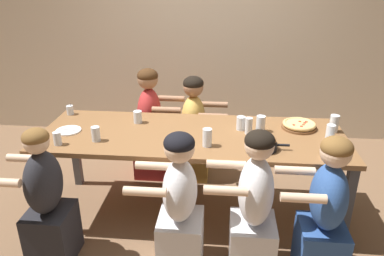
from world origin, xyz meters
name	(u,v)px	position (x,y,z in m)	size (l,w,h in m)	color
ground_plane	(192,212)	(0.00, 0.00, 0.00)	(18.00, 18.00, 0.00)	brown
restaurant_back_panel	(206,10)	(0.00, 1.84, 1.60)	(10.00, 0.06, 3.20)	beige
dining_table	(192,142)	(0.00, 0.00, 0.72)	(2.55, 0.90, 0.80)	brown
pizza_board_main	(299,125)	(0.91, 0.20, 0.82)	(0.30, 0.30, 0.05)	brown
skillet_bowl	(264,143)	(0.58, -0.24, 0.85)	(0.30, 0.20, 0.13)	black
empty_plate_a	(334,146)	(1.12, -0.16, 0.80)	(0.19, 0.19, 0.02)	white
empty_plate_b	(68,130)	(-1.05, -0.05, 0.80)	(0.21, 0.21, 0.02)	white
cocktail_glass_blue	(70,110)	(-1.19, 0.34, 0.83)	(0.06, 0.06, 0.11)	silver
drinking_glass_a	(261,125)	(0.57, 0.10, 0.86)	(0.08, 0.08, 0.14)	silver
drinking_glass_b	(57,138)	(-1.03, -0.31, 0.85)	(0.06, 0.06, 0.11)	silver
drinking_glass_c	(207,139)	(0.14, -0.23, 0.86)	(0.07, 0.07, 0.14)	silver
drinking_glass_d	(330,133)	(1.13, 0.01, 0.85)	(0.07, 0.07, 0.12)	silver
drinking_glass_e	(327,151)	(1.02, -0.35, 0.86)	(0.07, 0.07, 0.14)	silver
drinking_glass_f	(334,124)	(1.19, 0.15, 0.87)	(0.08, 0.08, 0.15)	silver
drinking_glass_g	(138,117)	(-0.50, 0.19, 0.85)	(0.08, 0.08, 0.11)	silver
drinking_glass_h	(96,134)	(-0.75, -0.21, 0.85)	(0.07, 0.07, 0.12)	silver
drinking_glass_i	(249,127)	(0.47, 0.04, 0.86)	(0.06, 0.06, 0.14)	silver
drinking_glass_j	(241,124)	(0.41, 0.12, 0.85)	(0.08, 0.08, 0.12)	silver
diner_far_midleft	(150,127)	(-0.50, 0.67, 0.54)	(0.51, 0.40, 1.17)	#B22D2D
diner_near_midright	(254,212)	(0.49, -0.67, 0.52)	(0.51, 0.40, 1.13)	silver
diner_near_left	(47,203)	(-1.01, -0.67, 0.49)	(0.51, 0.40, 1.09)	#232328
diner_near_center	(180,209)	(-0.03, -0.67, 0.51)	(0.51, 0.40, 1.10)	silver
diner_far_center	(194,132)	(-0.04, 0.67, 0.51)	(0.51, 0.40, 1.10)	gold
diner_near_right	(325,216)	(0.97, -0.67, 0.51)	(0.51, 0.40, 1.11)	#2D5193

